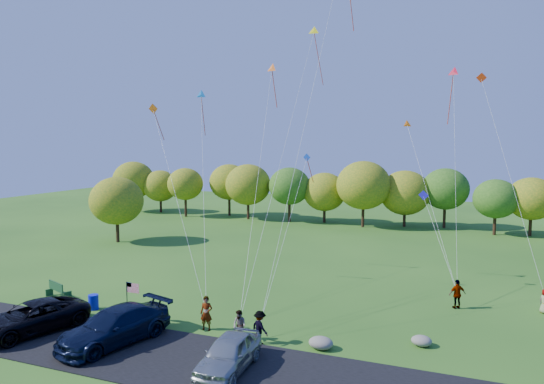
% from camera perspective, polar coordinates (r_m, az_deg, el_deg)
% --- Properties ---
extents(ground, '(140.00, 140.00, 0.00)m').
position_cam_1_polar(ground, '(28.12, -5.09, -16.09)').
color(ground, '#2A5A19').
rests_on(ground, ground).
extents(asphalt_lane, '(44.00, 6.00, 0.06)m').
position_cam_1_polar(asphalt_lane, '(24.88, -9.41, -19.08)').
color(asphalt_lane, black).
rests_on(asphalt_lane, ground).
extents(treeline, '(76.06, 27.01, 8.36)m').
position_cam_1_polar(treeline, '(60.67, 10.97, 0.22)').
color(treeline, '#3B2415').
rests_on(treeline, ground).
extents(minivan_dark, '(4.48, 6.53, 1.66)m').
position_cam_1_polar(minivan_dark, '(30.59, -26.42, -13.07)').
color(minivan_dark, black).
rests_on(minivan_dark, asphalt_lane).
extents(minivan_navy, '(4.10, 6.67, 1.80)m').
position_cam_1_polar(minivan_navy, '(27.41, -18.04, -14.79)').
color(minivan_navy, black).
rests_on(minivan_navy, asphalt_lane).
extents(minivan_silver, '(2.05, 4.73, 1.59)m').
position_cam_1_polar(minivan_silver, '(23.48, -5.13, -18.39)').
color(minivan_silver, '#969CA0').
rests_on(minivan_silver, asphalt_lane).
extents(flyer_a, '(0.77, 0.57, 1.93)m').
position_cam_1_polar(flyer_a, '(28.19, -7.73, -13.96)').
color(flyer_a, '#4C4C59').
rests_on(flyer_a, ground).
extents(flyer_b, '(0.94, 0.83, 1.62)m').
position_cam_1_polar(flyer_b, '(26.73, -3.85, -15.39)').
color(flyer_b, '#4C4C59').
rests_on(flyer_b, ground).
extents(flyer_c, '(1.30, 1.11, 1.75)m').
position_cam_1_polar(flyer_c, '(26.27, -1.44, -15.63)').
color(flyer_c, '#4C4C59').
rests_on(flyer_c, ground).
extents(flyer_d, '(1.18, 0.94, 1.87)m').
position_cam_1_polar(flyer_d, '(33.47, 20.97, -11.15)').
color(flyer_d, '#4C4C59').
rests_on(flyer_d, ground).
extents(park_bench, '(1.90, 0.98, 1.09)m').
position_cam_1_polar(park_bench, '(36.60, -23.97, -10.39)').
color(park_bench, '#173F21').
rests_on(park_bench, ground).
extents(trash_barrel, '(0.63, 0.63, 0.94)m').
position_cam_1_polar(trash_barrel, '(33.30, -20.27, -12.05)').
color(trash_barrel, '#0D18CE').
rests_on(trash_barrel, ground).
extents(flag_assembly, '(0.89, 0.58, 2.40)m').
position_cam_1_polar(flag_assembly, '(30.01, -16.32, -11.25)').
color(flag_assembly, black).
rests_on(flag_assembly, ground).
extents(boulder_near, '(1.27, 0.99, 0.63)m').
position_cam_1_polar(boulder_near, '(25.96, 5.77, -17.25)').
color(boulder_near, gray).
rests_on(boulder_near, ground).
extents(boulder_far, '(1.05, 0.87, 0.55)m').
position_cam_1_polar(boulder_far, '(27.32, 17.18, -16.38)').
color(boulder_far, gray).
rests_on(boulder_far, ground).
extents(kites_aloft, '(22.86, 13.14, 18.85)m').
position_cam_1_polar(kites_aloft, '(38.88, 7.11, 17.38)').
color(kites_aloft, red).
rests_on(kites_aloft, ground).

